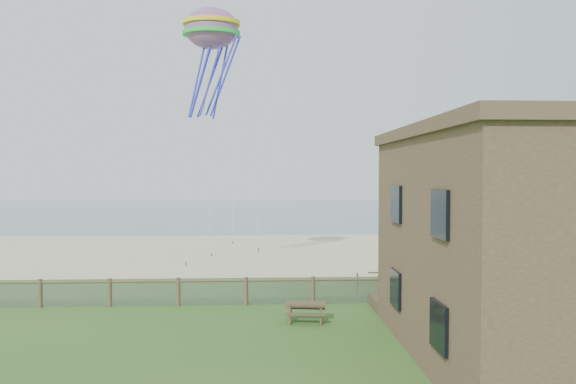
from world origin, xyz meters
The scene contains 7 objects.
ground centered at (0.00, 0.00, 0.00)m, with size 160.00×160.00×0.00m, color #2C5E20.
sand_beach centered at (0.00, 22.00, 0.00)m, with size 72.00×20.00×0.02m, color #C1B58B.
ocean centered at (0.00, 66.00, 0.00)m, with size 160.00×68.00×0.02m, color slate.
chainlink_fence centered at (0.00, 6.00, 0.55)m, with size 36.20×0.20×1.25m, color #4C3B2B, non-canonical shape.
motel_deck centered at (13.00, 5.00, 0.25)m, with size 15.00×2.00×0.50m, color #4F402D.
picnic_table centered at (2.45, 3.29, 0.33)m, with size 1.55×1.17×0.65m, color #4F402D, non-canonical shape.
octopus_kite centered at (-2.19, 12.99, 12.43)m, with size 3.30×2.33×6.79m, color #F43D26, non-canonical shape.
Camera 1 is at (0.82, -16.77, 5.85)m, focal length 32.00 mm.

